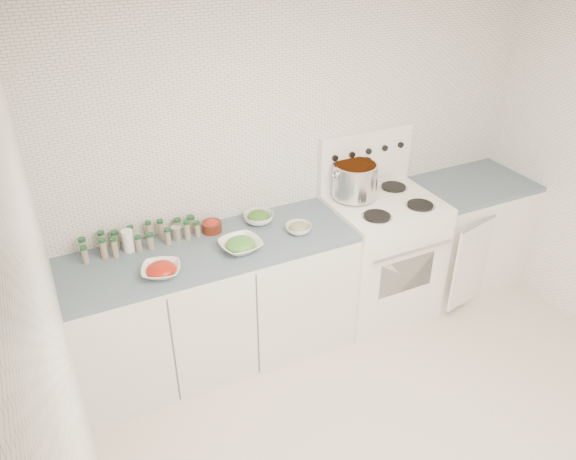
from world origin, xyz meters
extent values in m
plane|color=beige|center=(0.00, 0.00, 0.00)|extent=(3.50, 3.50, 0.00)
cube|color=white|center=(0.00, 1.51, 1.25)|extent=(3.50, 0.02, 2.50)
cube|color=white|center=(-1.76, 0.00, 1.25)|extent=(0.02, 3.00, 2.50)
cube|color=white|center=(-0.82, 1.19, 0.43)|extent=(1.85, 0.62, 0.86)
cube|color=#4B6071|center=(-0.82, 1.19, 0.88)|extent=(1.85, 0.62, 0.03)
cube|color=white|center=(0.48, 1.18, 0.46)|extent=(0.76, 0.65, 0.92)
cube|color=black|center=(0.48, 0.86, 0.50)|extent=(0.45, 0.01, 0.28)
cylinder|color=silver|center=(0.48, 0.82, 0.72)|extent=(0.65, 0.02, 0.02)
cube|color=white|center=(0.48, 1.18, 0.93)|extent=(0.76, 0.65, 0.01)
cube|color=white|center=(0.48, 1.47, 1.15)|extent=(0.76, 0.06, 0.43)
cylinder|color=silver|center=(0.30, 1.02, 0.94)|extent=(0.21, 0.21, 0.01)
cylinder|color=black|center=(0.30, 1.02, 0.94)|extent=(0.18, 0.18, 0.01)
cylinder|color=silver|center=(0.66, 1.02, 0.94)|extent=(0.21, 0.21, 0.01)
cylinder|color=black|center=(0.66, 1.02, 0.94)|extent=(0.18, 0.18, 0.01)
cylinder|color=silver|center=(0.30, 1.33, 0.94)|extent=(0.21, 0.21, 0.01)
cylinder|color=black|center=(0.30, 1.33, 0.94)|extent=(0.18, 0.18, 0.01)
cylinder|color=silver|center=(0.66, 1.33, 0.94)|extent=(0.21, 0.21, 0.01)
cylinder|color=black|center=(0.66, 1.33, 0.94)|extent=(0.18, 0.18, 0.01)
cylinder|color=black|center=(0.20, 1.44, 1.22)|extent=(0.04, 0.02, 0.04)
cylinder|color=black|center=(0.34, 1.44, 1.22)|extent=(0.04, 0.02, 0.04)
cylinder|color=black|center=(0.48, 1.44, 1.22)|extent=(0.04, 0.02, 0.04)
cylinder|color=black|center=(0.62, 1.44, 1.22)|extent=(0.04, 0.02, 0.04)
cylinder|color=black|center=(0.76, 1.44, 1.22)|extent=(0.04, 0.02, 0.04)
cube|color=white|center=(1.30, 1.19, 0.43)|extent=(0.89, 0.62, 0.86)
cube|color=#4B6071|center=(1.30, 1.19, 0.88)|extent=(0.89, 0.62, 0.03)
cube|color=white|center=(1.06, 0.83, 0.43)|extent=(0.39, 0.11, 0.70)
cylinder|color=silver|center=(0.31, 1.33, 1.07)|extent=(0.32, 0.32, 0.24)
cylinder|color=#CD631D|center=(0.31, 1.33, 1.18)|extent=(0.29, 0.29, 0.03)
torus|color=silver|center=(0.15, 1.33, 1.14)|extent=(0.01, 0.08, 0.08)
torus|color=silver|center=(0.48, 1.33, 1.14)|extent=(0.01, 0.08, 0.08)
imported|color=white|center=(-1.18, 1.04, 0.93)|extent=(0.29, 0.29, 0.05)
ellipsoid|color=#AF120F|center=(-1.18, 1.04, 0.94)|extent=(0.16, 0.16, 0.07)
imported|color=white|center=(-0.66, 1.08, 0.93)|extent=(0.28, 0.28, 0.06)
ellipsoid|color=#307E29|center=(-0.66, 1.08, 0.94)|extent=(0.18, 0.18, 0.08)
imported|color=white|center=(-0.42, 1.35, 0.93)|extent=(0.27, 0.27, 0.06)
ellipsoid|color=#245B1A|center=(-0.42, 1.35, 0.95)|extent=(0.15, 0.15, 0.07)
imported|color=white|center=(-0.24, 1.12, 0.93)|extent=(0.22, 0.22, 0.05)
ellipsoid|color=#2E4E1F|center=(-0.24, 1.12, 0.94)|extent=(0.12, 0.12, 0.05)
cylinder|color=#501B0D|center=(-0.75, 1.38, 0.93)|extent=(0.13, 0.13, 0.07)
ellipsoid|color=red|center=(-0.75, 1.38, 0.96)|extent=(0.10, 0.10, 0.05)
cylinder|color=white|center=(-1.29, 1.38, 0.97)|extent=(0.07, 0.07, 0.14)
cylinder|color=#B1A796|center=(-0.98, 1.39, 0.94)|extent=(0.09, 0.09, 0.09)
cylinder|color=gray|center=(-1.55, 1.43, 0.96)|extent=(0.05, 0.05, 0.11)
cylinder|color=#134522|center=(-1.55, 1.43, 1.02)|extent=(0.05, 0.05, 0.02)
cylinder|color=gray|center=(-1.43, 1.44, 0.96)|extent=(0.04, 0.04, 0.12)
cylinder|color=#134522|center=(-1.43, 1.44, 1.03)|extent=(0.04, 0.04, 0.02)
cylinder|color=gray|center=(-1.35, 1.45, 0.95)|extent=(0.05, 0.05, 0.10)
cylinder|color=#134522|center=(-1.35, 1.45, 1.01)|extent=(0.05, 0.05, 0.02)
cylinder|color=gray|center=(-1.26, 1.44, 0.96)|extent=(0.04, 0.04, 0.11)
cylinder|color=#134522|center=(-1.26, 1.44, 1.02)|extent=(0.04, 0.04, 0.02)
cylinder|color=gray|center=(-1.14, 1.44, 0.96)|extent=(0.04, 0.04, 0.12)
cylinder|color=#134522|center=(-1.14, 1.44, 1.03)|extent=(0.04, 0.04, 0.02)
cylinder|color=gray|center=(-1.07, 1.44, 0.96)|extent=(0.04, 0.04, 0.12)
cylinder|color=#134522|center=(-1.07, 1.44, 1.02)|extent=(0.04, 0.04, 0.02)
cylinder|color=gray|center=(-0.95, 1.45, 0.94)|extent=(0.04, 0.04, 0.09)
cylinder|color=#134522|center=(-0.95, 1.45, 1.00)|extent=(0.05, 0.05, 0.02)
cylinder|color=gray|center=(-0.87, 1.44, 0.95)|extent=(0.05, 0.05, 0.09)
cylinder|color=#134522|center=(-0.87, 1.44, 1.00)|extent=(0.05, 0.05, 0.02)
cylinder|color=gray|center=(-1.55, 1.35, 0.95)|extent=(0.04, 0.04, 0.10)
cylinder|color=#134522|center=(-1.55, 1.35, 1.01)|extent=(0.04, 0.04, 0.02)
cylinder|color=gray|center=(-1.44, 1.36, 0.96)|extent=(0.04, 0.04, 0.12)
cylinder|color=#134522|center=(-1.44, 1.36, 1.03)|extent=(0.04, 0.04, 0.02)
cylinder|color=gray|center=(-1.38, 1.34, 0.96)|extent=(0.04, 0.04, 0.12)
cylinder|color=#134522|center=(-1.38, 1.34, 1.03)|extent=(0.04, 0.04, 0.02)
cylinder|color=gray|center=(-1.23, 1.34, 0.95)|extent=(0.04, 0.04, 0.09)
cylinder|color=#134522|center=(-1.23, 1.34, 1.00)|extent=(0.04, 0.04, 0.02)
cylinder|color=gray|center=(-1.16, 1.34, 0.95)|extent=(0.04, 0.04, 0.09)
cylinder|color=#134522|center=(-1.16, 1.34, 1.00)|extent=(0.04, 0.04, 0.02)
cylinder|color=gray|center=(-1.05, 1.34, 0.95)|extent=(0.04, 0.04, 0.10)
cylinder|color=#134522|center=(-1.05, 1.34, 1.01)|extent=(0.04, 0.04, 0.02)
cylinder|color=gray|center=(-0.92, 1.35, 0.96)|extent=(0.04, 0.04, 0.12)
cylinder|color=#134522|center=(-0.92, 1.35, 1.03)|extent=(0.04, 0.04, 0.02)
cylinder|color=gray|center=(-0.85, 1.36, 0.94)|extent=(0.04, 0.04, 0.09)
cylinder|color=#134522|center=(-0.85, 1.36, 1.00)|extent=(0.04, 0.04, 0.02)
camera|label=1|loc=(-1.69, -1.69, 2.79)|focal=35.00mm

